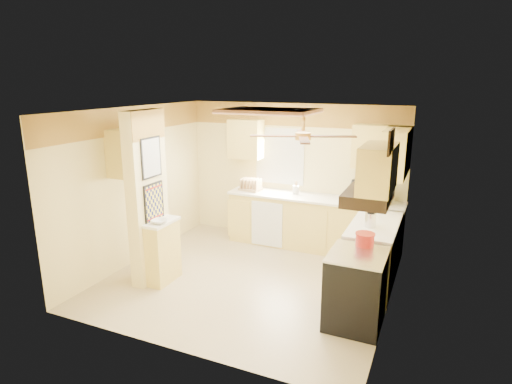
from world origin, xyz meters
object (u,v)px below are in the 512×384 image
at_px(stove, 356,289).
at_px(bowl, 160,221).
at_px(dutch_oven, 365,239).
at_px(microwave, 369,193).
at_px(kettle, 370,219).

bearing_deg(stove, bowl, -177.93).
relative_size(bowl, dutch_oven, 0.91).
bearing_deg(microwave, dutch_oven, 91.39).
distance_m(stove, kettle, 1.11).
xyz_separation_m(stove, kettle, (-0.02, 0.95, 0.59)).
bearing_deg(kettle, bowl, -159.05).
height_order(stove, microwave, microwave).
distance_m(stove, dutch_oven, 0.61).
bearing_deg(dutch_oven, kettle, 93.84).
bearing_deg(dutch_oven, bowl, -172.09).
relative_size(microwave, bowl, 2.68).
xyz_separation_m(microwave, dutch_oven, (0.28, -1.89, -0.11)).
xyz_separation_m(bowl, dutch_oven, (2.78, 0.39, 0.03)).
bearing_deg(microwave, stove, 89.70).
bearing_deg(bowl, dutch_oven, 7.91).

